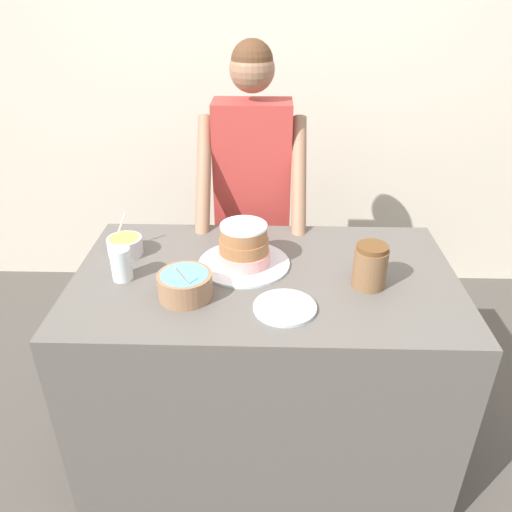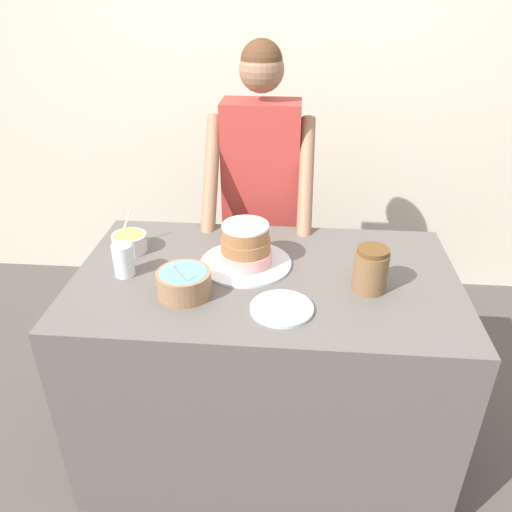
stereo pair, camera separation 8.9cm
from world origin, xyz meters
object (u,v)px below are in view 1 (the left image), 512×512
(frosting_bowl_blue, at_px, (185,284))
(drinking_glass, at_px, (121,264))
(person_baker, at_px, (252,183))
(stoneware_jar, at_px, (370,266))
(cake, at_px, (244,248))
(frosting_bowl_yellow, at_px, (125,245))
(ceramic_plate, at_px, (285,307))

(frosting_bowl_blue, distance_m, drinking_glass, 0.27)
(person_baker, distance_m, drinking_glass, 0.83)
(person_baker, bearing_deg, stoneware_jar, -58.18)
(cake, relative_size, frosting_bowl_yellow, 2.31)
(frosting_bowl_yellow, bearing_deg, drinking_glass, -78.60)
(drinking_glass, relative_size, stoneware_jar, 0.76)
(person_baker, height_order, frosting_bowl_yellow, person_baker)
(cake, relative_size, stoneware_jar, 2.17)
(frosting_bowl_blue, bearing_deg, stoneware_jar, 7.83)
(ceramic_plate, bearing_deg, cake, 117.38)
(frosting_bowl_yellow, bearing_deg, cake, -8.35)
(cake, height_order, frosting_bowl_blue, cake)
(stoneware_jar, bearing_deg, ceramic_plate, -152.63)
(cake, xyz_separation_m, frosting_bowl_yellow, (-0.48, 0.07, -0.03))
(frosting_bowl_yellow, distance_m, ceramic_plate, 0.73)
(cake, xyz_separation_m, drinking_glass, (-0.44, -0.12, -0.01))
(frosting_bowl_yellow, xyz_separation_m, ceramic_plate, (0.63, -0.36, -0.03))
(person_baker, height_order, stoneware_jar, person_baker)
(person_baker, bearing_deg, ceramic_plate, -80.95)
(ceramic_plate, bearing_deg, frosting_bowl_yellow, 150.09)
(frosting_bowl_blue, relative_size, stoneware_jar, 1.17)
(frosting_bowl_blue, xyz_separation_m, ceramic_plate, (0.34, -0.07, -0.04))
(person_baker, relative_size, drinking_glass, 13.15)
(drinking_glass, bearing_deg, person_baker, 56.75)
(drinking_glass, bearing_deg, cake, 14.64)
(frosting_bowl_yellow, bearing_deg, frosting_bowl_blue, -45.76)
(drinking_glass, distance_m, stoneware_jar, 0.90)
(ceramic_plate, bearing_deg, frosting_bowl_blue, 168.79)
(drinking_glass, bearing_deg, ceramic_plate, -16.62)
(frosting_bowl_blue, relative_size, drinking_glass, 1.53)
(cake, bearing_deg, drinking_glass, -165.36)
(frosting_bowl_blue, xyz_separation_m, stoneware_jar, (0.65, 0.09, 0.03))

